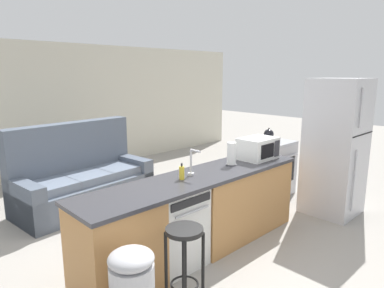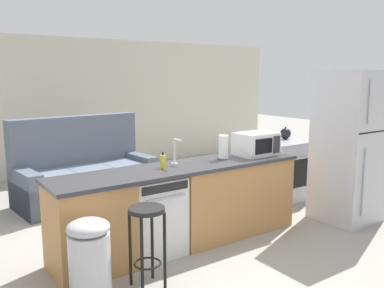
{
  "view_description": "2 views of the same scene",
  "coord_description": "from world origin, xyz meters",
  "px_view_note": "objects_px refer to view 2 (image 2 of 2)",
  "views": [
    {
      "loc": [
        -2.42,
        -2.56,
        2.0
      ],
      "look_at": [
        0.45,
        0.42,
        1.15
      ],
      "focal_mm": 32.0,
      "sensor_mm": 36.0,
      "label": 1
    },
    {
      "loc": [
        -2.25,
        -3.62,
        1.87
      ],
      "look_at": [
        0.65,
        0.54,
        1.02
      ],
      "focal_mm": 38.0,
      "sensor_mm": 36.0,
      "label": 2
    }
  ],
  "objects_px": {
    "kettle": "(285,134)",
    "bar_stool": "(147,230)",
    "refrigerator": "(349,147)",
    "dishwasher": "(151,215)",
    "microwave": "(256,144)",
    "paper_towel_roll": "(223,147)",
    "soap_bottle": "(163,161)",
    "trash_bin": "(90,262)",
    "stove_range": "(283,170)",
    "couch": "(83,175)"
  },
  "relations": [
    {
      "from": "kettle",
      "to": "bar_stool",
      "type": "xyz_separation_m",
      "value": [
        -3.15,
        -1.29,
        -0.45
      ]
    },
    {
      "from": "bar_stool",
      "to": "refrigerator",
      "type": "bearing_deg",
      "value": 1.13
    },
    {
      "from": "kettle",
      "to": "dishwasher",
      "type": "bearing_deg",
      "value": -166.22
    },
    {
      "from": "microwave",
      "to": "bar_stool",
      "type": "bearing_deg",
      "value": -162.06
    },
    {
      "from": "dishwasher",
      "to": "microwave",
      "type": "height_order",
      "value": "microwave"
    },
    {
      "from": "paper_towel_roll",
      "to": "soap_bottle",
      "type": "xyz_separation_m",
      "value": [
        -0.83,
        -0.01,
        -0.07
      ]
    },
    {
      "from": "kettle",
      "to": "trash_bin",
      "type": "relative_size",
      "value": 0.28
    },
    {
      "from": "dishwasher",
      "to": "kettle",
      "type": "height_order",
      "value": "kettle"
    },
    {
      "from": "stove_range",
      "to": "bar_stool",
      "type": "xyz_separation_m",
      "value": [
        -2.98,
        -1.16,
        0.08
      ]
    },
    {
      "from": "trash_bin",
      "to": "refrigerator",
      "type": "bearing_deg",
      "value": 0.87
    },
    {
      "from": "soap_bottle",
      "to": "couch",
      "type": "height_order",
      "value": "couch"
    },
    {
      "from": "kettle",
      "to": "trash_bin",
      "type": "xyz_separation_m",
      "value": [
        -3.68,
        -1.28,
        -0.61
      ]
    },
    {
      "from": "dishwasher",
      "to": "stove_range",
      "type": "height_order",
      "value": "stove_range"
    },
    {
      "from": "dishwasher",
      "to": "soap_bottle",
      "type": "bearing_deg",
      "value": 8.71
    },
    {
      "from": "stove_range",
      "to": "couch",
      "type": "distance_m",
      "value": 3.04
    },
    {
      "from": "microwave",
      "to": "couch",
      "type": "distance_m",
      "value": 2.73
    },
    {
      "from": "soap_bottle",
      "to": "bar_stool",
      "type": "bearing_deg",
      "value": -130.87
    },
    {
      "from": "stove_range",
      "to": "microwave",
      "type": "bearing_deg",
      "value": -153.63
    },
    {
      "from": "refrigerator",
      "to": "microwave",
      "type": "relative_size",
      "value": 3.88
    },
    {
      "from": "trash_bin",
      "to": "couch",
      "type": "xyz_separation_m",
      "value": [
        0.99,
        2.85,
        0.02
      ]
    },
    {
      "from": "stove_range",
      "to": "paper_towel_roll",
      "type": "bearing_deg",
      "value": -162.26
    },
    {
      "from": "refrigerator",
      "to": "couch",
      "type": "bearing_deg",
      "value": 132.09
    },
    {
      "from": "paper_towel_roll",
      "to": "couch",
      "type": "xyz_separation_m",
      "value": [
        -0.92,
        2.21,
        -0.64
      ]
    },
    {
      "from": "bar_stool",
      "to": "couch",
      "type": "relative_size",
      "value": 0.36
    },
    {
      "from": "microwave",
      "to": "paper_towel_roll",
      "type": "distance_m",
      "value": 0.5
    },
    {
      "from": "paper_towel_roll",
      "to": "bar_stool",
      "type": "distance_m",
      "value": 1.6
    },
    {
      "from": "dishwasher",
      "to": "bar_stool",
      "type": "bearing_deg",
      "value": -122.24
    },
    {
      "from": "refrigerator",
      "to": "microwave",
      "type": "bearing_deg",
      "value": 153.69
    },
    {
      "from": "refrigerator",
      "to": "paper_towel_roll",
      "type": "height_order",
      "value": "refrigerator"
    },
    {
      "from": "soap_bottle",
      "to": "paper_towel_roll",
      "type": "bearing_deg",
      "value": 0.68
    },
    {
      "from": "stove_range",
      "to": "paper_towel_roll",
      "type": "height_order",
      "value": "paper_towel_roll"
    },
    {
      "from": "stove_range",
      "to": "soap_bottle",
      "type": "height_order",
      "value": "soap_bottle"
    },
    {
      "from": "kettle",
      "to": "refrigerator",
      "type": "bearing_deg",
      "value": -97.83
    },
    {
      "from": "kettle",
      "to": "bar_stool",
      "type": "bearing_deg",
      "value": -157.79
    },
    {
      "from": "paper_towel_roll",
      "to": "bar_stool",
      "type": "height_order",
      "value": "paper_towel_roll"
    },
    {
      "from": "refrigerator",
      "to": "couch",
      "type": "height_order",
      "value": "refrigerator"
    },
    {
      "from": "refrigerator",
      "to": "bar_stool",
      "type": "bearing_deg",
      "value": -178.87
    },
    {
      "from": "refrigerator",
      "to": "paper_towel_roll",
      "type": "relative_size",
      "value": 6.88
    },
    {
      "from": "refrigerator",
      "to": "microwave",
      "type": "height_order",
      "value": "refrigerator"
    },
    {
      "from": "refrigerator",
      "to": "trash_bin",
      "type": "height_order",
      "value": "refrigerator"
    },
    {
      "from": "paper_towel_roll",
      "to": "refrigerator",
      "type": "bearing_deg",
      "value": -20.02
    },
    {
      "from": "stove_range",
      "to": "soap_bottle",
      "type": "xyz_separation_m",
      "value": [
        -2.44,
        -0.52,
        0.52
      ]
    },
    {
      "from": "kettle",
      "to": "couch",
      "type": "bearing_deg",
      "value": 149.83
    },
    {
      "from": "microwave",
      "to": "trash_bin",
      "type": "relative_size",
      "value": 0.68
    },
    {
      "from": "paper_towel_roll",
      "to": "couch",
      "type": "relative_size",
      "value": 0.14
    },
    {
      "from": "soap_bottle",
      "to": "couch",
      "type": "bearing_deg",
      "value": 92.25
    },
    {
      "from": "stove_range",
      "to": "kettle",
      "type": "xyz_separation_m",
      "value": [
        0.17,
        0.13,
        0.53
      ]
    },
    {
      "from": "microwave",
      "to": "kettle",
      "type": "distance_m",
      "value": 1.45
    },
    {
      "from": "soap_bottle",
      "to": "microwave",
      "type": "bearing_deg",
      "value": -1.15
    },
    {
      "from": "dishwasher",
      "to": "bar_stool",
      "type": "distance_m",
      "value": 0.73
    }
  ]
}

